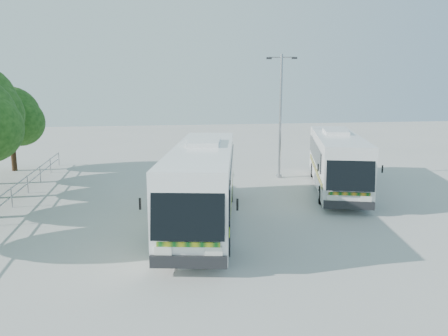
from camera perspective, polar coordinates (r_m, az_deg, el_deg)
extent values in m
plane|color=#AAAAA5|center=(20.42, -0.20, -6.08)|extent=(100.00, 100.00, 0.00)
cube|color=#B2B2AD|center=(22.07, -7.01, -4.69)|extent=(0.40, 16.00, 0.15)
cylinder|color=gray|center=(24.71, -25.45, -1.92)|extent=(0.06, 22.00, 0.06)
cylinder|color=gray|center=(24.79, -25.38, -2.82)|extent=(0.06, 22.00, 0.06)
cylinder|color=gray|center=(34.37, -21.07, 0.86)|extent=(0.06, 0.06, 1.00)
cylinder|color=#382314|center=(34.20, -25.83, 1.97)|extent=(0.36, 0.36, 2.77)
sphere|color=#14350E|center=(33.96, -26.17, 6.17)|extent=(4.03, 4.03, 4.03)
sphere|color=#14350E|center=(33.31, -25.09, 5.43)|extent=(3.28, 3.28, 3.28)
sphere|color=#14350E|center=(34.72, -26.95, 7.02)|extent=(3.02, 3.02, 3.02)
cube|color=white|center=(19.01, -2.74, -1.63)|extent=(4.80, 11.98, 2.98)
cube|color=black|center=(13.23, -4.77, -5.42)|extent=(2.29, 0.90, 1.90)
cube|color=black|center=(19.65, -6.22, -0.20)|extent=(1.97, 9.19, 1.08)
cube|color=black|center=(19.46, 1.04, -0.24)|extent=(1.97, 9.19, 1.08)
cube|color=#0E651D|center=(18.99, -6.55, -3.44)|extent=(2.11, 9.96, 0.27)
cylinder|color=black|center=(15.86, -7.83, -9.24)|extent=(0.49, 1.02, 0.98)
cylinder|color=black|center=(15.65, 0.28, -9.41)|extent=(0.49, 1.02, 0.98)
cylinder|color=black|center=(22.64, -4.84, -3.18)|extent=(0.49, 1.02, 0.98)
cylinder|color=black|center=(22.49, 0.77, -3.23)|extent=(0.49, 1.02, 0.98)
cube|color=silver|center=(26.05, 14.42, 1.14)|extent=(5.64, 11.35, 2.84)
cube|color=black|center=(20.50, 16.20, -0.41)|extent=(2.17, 1.06, 1.81)
cube|color=black|center=(26.43, 11.77, 2.15)|extent=(2.79, 8.53, 1.02)
cube|color=black|center=(26.70, 16.85, 2.01)|extent=(2.79, 8.53, 1.02)
cube|color=#0B5017|center=(25.75, 11.81, -0.06)|extent=(3.00, 9.23, 0.26)
cylinder|color=black|center=(22.64, 12.64, -3.46)|extent=(0.55, 0.97, 0.93)
cylinder|color=black|center=(22.92, 17.90, -3.55)|extent=(0.55, 0.97, 0.93)
cylinder|color=black|center=(29.27, 11.58, -0.28)|extent=(0.55, 0.97, 0.93)
cylinder|color=black|center=(29.49, 15.66, -0.38)|extent=(0.55, 0.97, 0.93)
cylinder|color=gray|center=(28.37, 7.37, 6.58)|extent=(0.19, 0.19, 7.88)
cylinder|color=gray|center=(28.37, 7.55, 14.14)|extent=(1.54, 0.49, 0.08)
cube|color=black|center=(28.35, 5.91, 14.08)|extent=(0.38, 0.26, 0.12)
cube|color=black|center=(28.41, 9.19, 14.00)|extent=(0.38, 0.26, 0.12)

